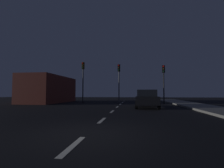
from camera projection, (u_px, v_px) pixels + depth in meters
The scene contains 14 objects.
ground_plane at pixel (113, 111), 12.15m from camera, with size 80.00×80.00×0.00m, color black.
sidewalk_curb_right at pixel (223, 111), 11.20m from camera, with size 3.00×40.00×0.15m, color gray.
lane_stripe_nearest at pixel (73, 146), 4.03m from camera, with size 0.16×1.60×0.01m, color silver.
lane_stripe_second at pixel (102, 120), 7.79m from camera, with size 0.16×1.60×0.01m, color silver.
lane_stripe_third at pixel (112, 111), 11.55m from camera, with size 0.16×1.60×0.01m, color silver.
lane_stripe_fourth at pixel (117, 107), 15.32m from camera, with size 0.16×1.60×0.01m, color silver.
lane_stripe_fifth at pixel (120, 104), 19.08m from camera, with size 0.16×1.60×0.01m, color silver.
lane_stripe_sixth at pixel (123, 102), 22.84m from camera, with size 0.16×1.60×0.01m, color silver.
lane_stripe_seventh at pixel (124, 101), 26.61m from camera, with size 0.16×1.60×0.01m, color silver.
traffic_signal_left at pixel (83, 75), 21.26m from camera, with size 0.32×0.38×5.29m.
traffic_signal_center at pixel (119, 76), 20.65m from camera, with size 0.32×0.38×4.90m.
traffic_signal_right at pixel (164, 77), 19.95m from camera, with size 0.32×0.38×4.66m.
car_stopped_ahead at pixel (147, 99), 14.70m from camera, with size 2.09×4.33×1.58m.
storefront_left at pixel (50, 89), 22.94m from camera, with size 4.07×9.36×3.60m, color maroon.
Camera 1 is at (1.47, -5.15, 1.29)m, focal length 26.45 mm.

